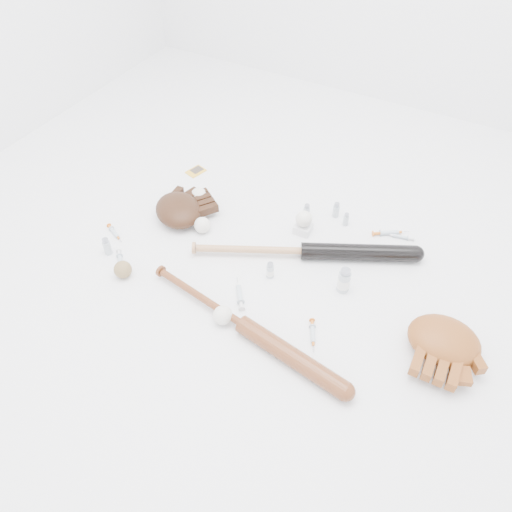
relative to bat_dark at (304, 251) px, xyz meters
The scene contains 23 objects.
bat_dark is the anchor object (origin of this frame).
bat_wood 0.42m from the bat_dark, 94.47° to the right, with size 0.86×0.06×0.06m, color brown, non-canonical shape.
glove_dark 0.56m from the bat_dark, behind, with size 0.27×0.27×0.10m, color #321A0D, non-canonical shape.
glove_tan 0.61m from the bat_dark, 16.19° to the right, with size 0.28×0.28×0.10m, color brown, non-canonical shape.
trading_card 0.73m from the bat_dark, 158.66° to the left, with size 0.06×0.09×0.00m, color gold.
pedestal 0.15m from the bat_dark, 115.25° to the left, with size 0.07×0.07×0.04m, color white.
baseball_on_pedestal 0.15m from the bat_dark, 115.25° to the left, with size 0.07×0.07×0.07m, color white.
baseball_left 0.43m from the bat_dark, behind, with size 0.07×0.07×0.07m, color white.
baseball_upper 0.54m from the bat_dark, behind, with size 0.08×0.08×0.08m, color white.
baseball_mid 0.43m from the bat_dark, 105.19° to the right, with size 0.07×0.07×0.07m, color white.
baseball_aged 0.69m from the bat_dark, 143.30° to the right, with size 0.07×0.07×0.07m, color olive.
syringe_0 0.78m from the bat_dark, 160.99° to the right, with size 0.14×0.02×0.02m, color #ADBCC6, non-canonical shape.
syringe_1 0.32m from the bat_dark, 112.56° to the right, with size 0.17×0.03×0.02m, color #ADBCC6, non-canonical shape.
syringe_2 0.39m from the bat_dark, 48.09° to the left, with size 0.17×0.03×0.02m, color #ADBCC6, non-canonical shape.
syringe_3 0.38m from the bat_dark, 60.14° to the right, with size 0.14×0.03×0.02m, color #ADBCC6, non-canonical shape.
syringe_4 0.42m from the bat_dark, 43.41° to the left, with size 0.13×0.02×0.02m, color #ADBCC6, non-canonical shape.
syringe_5 0.71m from the bat_dark, 148.51° to the right, with size 0.15×0.03×0.02m, color #ADBCC6, non-canonical shape.
vial_0 0.23m from the bat_dark, 111.69° to the left, with size 0.03×0.03×0.07m, color #B2BDC4.
vial_1 0.29m from the bat_dark, 86.22° to the left, with size 0.03×0.03×0.07m, color #B2BDC4.
vial_2 0.17m from the bat_dark, 113.59° to the right, with size 0.03×0.03×0.07m, color #B2BDC4.
vial_3 0.22m from the bat_dark, 22.60° to the right, with size 0.05×0.05×0.11m, color #B2BDC4.
vial_4 0.77m from the bat_dark, 153.03° to the right, with size 0.03×0.03×0.08m, color #B2BDC4.
vial_5 0.27m from the bat_dark, 73.40° to the left, with size 0.02×0.02×0.06m, color #B2BDC4.
Camera 1 is at (0.61, -1.12, 1.42)m, focal length 35.00 mm.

